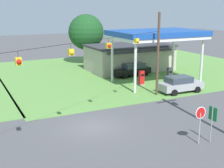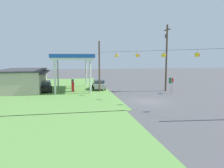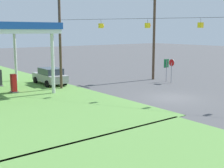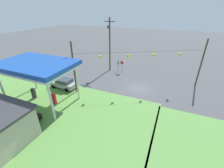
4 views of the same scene
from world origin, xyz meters
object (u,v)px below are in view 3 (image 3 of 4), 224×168
fuel_pump_near (14,84)px  stop_sign_roadside (172,65)px  route_sign (166,66)px  gas_station_canopy (3,29)px  car_at_pumps_front (50,76)px  utility_pole_main (154,25)px

fuel_pump_near → stop_sign_roadside: (-4.84, -14.91, 1.03)m
route_sign → fuel_pump_near: bearing=75.2°
gas_station_canopy → route_sign: bearing=-111.4°
gas_station_canopy → car_at_pumps_front: gas_station_canopy is taller
stop_sign_roadside → utility_pole_main: utility_pole_main is taller
car_at_pumps_front → stop_sign_roadside: bearing=-121.0°
gas_station_canopy → stop_sign_roadside: size_ratio=4.01×
car_at_pumps_front → utility_pole_main: utility_pole_main is taller
gas_station_canopy → fuel_pump_near: size_ratio=6.11×
fuel_pump_near → car_at_pumps_front: 4.82m
car_at_pumps_front → route_sign: 12.17m
route_sign → utility_pole_main: size_ratio=0.22×
stop_sign_roadside → fuel_pump_near: bearing=-108.0°
gas_station_canopy → utility_pole_main: bearing=-104.6°
fuel_pump_near → car_at_pumps_front: bearing=-66.8°
route_sign → utility_pole_main: bearing=-0.4°
car_at_pumps_front → stop_sign_roadside: stop_sign_roadside is taller
route_sign → utility_pole_main: 4.70m
utility_pole_main → route_sign: bearing=179.6°
gas_station_canopy → car_at_pumps_front: (-0.03, -4.44, -4.62)m
fuel_pump_near → utility_pole_main: (-2.00, -15.08, 5.20)m
gas_station_canopy → fuel_pump_near: gas_station_canopy is taller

